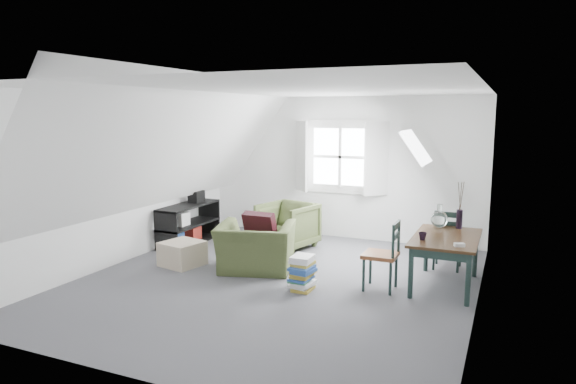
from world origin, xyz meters
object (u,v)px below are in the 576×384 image
at_px(armchair_near, 256,270).
at_px(ottoman, 182,254).
at_px(dining_chair_far, 448,238).
at_px(magazine_stack, 302,273).
at_px(dining_table, 446,243).
at_px(armchair_far, 287,248).
at_px(dining_chair_near, 383,254).
at_px(media_shelf, 187,226).

bearing_deg(armchair_near, ottoman, -5.33).
bearing_deg(dining_chair_far, magazine_stack, 67.16).
xyz_separation_m(dining_table, dining_chair_far, (-0.07, 0.81, -0.13)).
relative_size(armchair_far, dining_chair_far, 0.96).
relative_size(armchair_far, dining_chair_near, 0.94).
xyz_separation_m(armchair_near, dining_chair_far, (2.47, 1.17, 0.45)).
relative_size(armchair_near, dining_chair_near, 1.17).
relative_size(dining_table, media_shelf, 1.01).
bearing_deg(media_shelf, magazine_stack, -31.72).
xyz_separation_m(dining_chair_near, magazine_stack, (-0.93, -0.42, -0.24)).
bearing_deg(magazine_stack, armchair_far, 118.94).
relative_size(ottoman, magazine_stack, 1.21).
bearing_deg(armchair_far, dining_chair_near, -21.31).
bearing_deg(ottoman, dining_chair_far, 21.04).
bearing_deg(armchair_far, ottoman, -108.85).
xyz_separation_m(dining_chair_far, media_shelf, (-4.24, -0.28, -0.15)).
distance_m(armchair_near, media_shelf, 2.01).
height_order(armchair_far, ottoman, armchair_far).
relative_size(armchair_near, magazine_stack, 2.38).
bearing_deg(media_shelf, armchair_far, 10.02).
xyz_separation_m(armchair_far, magazine_stack, (1.00, -1.81, 0.22)).
relative_size(dining_table, dining_chair_far, 1.54).
xyz_separation_m(media_shelf, magazine_stack, (2.68, -1.37, -0.08)).
distance_m(armchair_near, dining_chair_near, 1.89).
bearing_deg(dining_chair_near, ottoman, -89.13).
bearing_deg(armchair_far, media_shelf, -150.91).
bearing_deg(dining_table, ottoman, -175.11).
height_order(armchair_far, media_shelf, media_shelf).
distance_m(armchair_far, dining_table, 2.86).
height_order(armchair_far, dining_chair_far, dining_chair_far).
distance_m(dining_table, magazine_stack, 1.87).
xyz_separation_m(dining_table, magazine_stack, (-1.63, -0.84, -0.36)).
bearing_deg(magazine_stack, media_shelf, 152.83).
bearing_deg(armchair_far, armchair_near, -71.40).
height_order(armchair_near, dining_chair_near, dining_chair_near).
bearing_deg(dining_chair_far, media_shelf, 24.37).
bearing_deg(media_shelf, ottoman, -63.31).
distance_m(dining_table, dining_chair_near, 0.83).
xyz_separation_m(armchair_near, media_shelf, (-1.77, 0.90, 0.30)).
bearing_deg(armchair_near, dining_table, 172.50).
bearing_deg(media_shelf, dining_chair_far, -0.80).
height_order(armchair_far, dining_chair_near, dining_chair_near).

